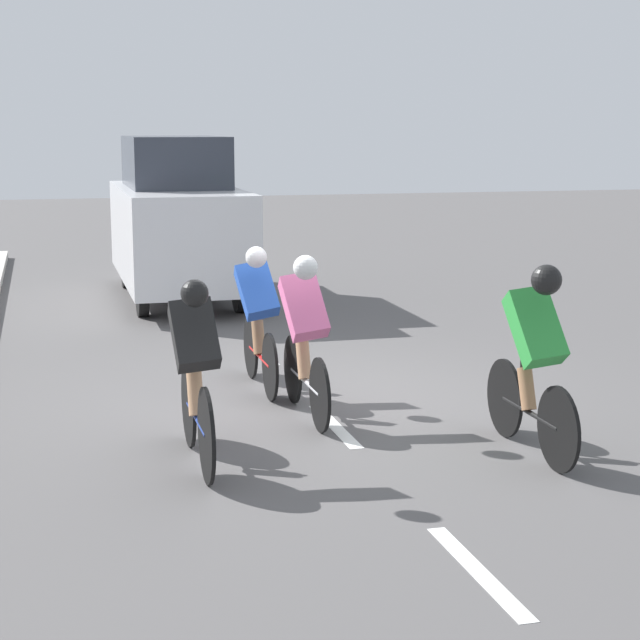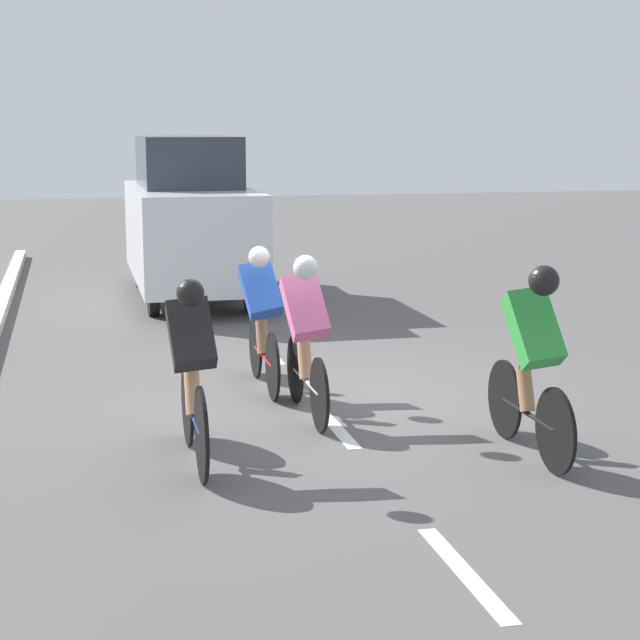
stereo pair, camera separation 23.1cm
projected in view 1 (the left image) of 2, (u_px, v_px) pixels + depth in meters
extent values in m
plane|color=#565454|center=(308.00, 399.00, 10.26)|extent=(60.00, 60.00, 0.00)
cube|color=white|center=(478.00, 571.00, 6.30)|extent=(0.12, 1.40, 0.01)
cube|color=white|center=(335.00, 426.00, 9.35)|extent=(0.12, 1.40, 0.01)
cube|color=white|center=(262.00, 352.00, 12.40)|extent=(0.12, 1.40, 0.01)
cylinder|color=black|center=(293.00, 369.00, 10.10)|extent=(0.03, 0.65, 0.65)
cylinder|color=black|center=(320.00, 395.00, 9.13)|extent=(0.03, 0.65, 0.65)
cylinder|color=#B7B7BC|center=(306.00, 381.00, 9.61)|extent=(0.04, 1.02, 0.04)
cylinder|color=#B7B7BC|center=(301.00, 355.00, 9.74)|extent=(0.04, 0.04, 0.42)
cylinder|color=#1999D8|center=(304.00, 369.00, 9.64)|extent=(0.07, 0.07, 0.16)
cylinder|color=tan|center=(304.00, 360.00, 9.65)|extent=(0.12, 0.23, 0.36)
cube|color=pink|center=(304.00, 307.00, 9.38)|extent=(0.40, 0.49, 0.62)
sphere|color=white|center=(306.00, 268.00, 9.10)|extent=(0.21, 0.21, 0.21)
cylinder|color=black|center=(189.00, 403.00, 8.72)|extent=(0.03, 0.72, 0.72)
cylinder|color=black|center=(206.00, 436.00, 7.79)|extent=(0.03, 0.72, 0.72)
cylinder|color=navy|center=(197.00, 419.00, 8.25)|extent=(0.04, 0.97, 0.04)
cylinder|color=navy|center=(193.00, 387.00, 8.38)|extent=(0.04, 0.04, 0.42)
cylinder|color=#1999D8|center=(196.00, 404.00, 8.28)|extent=(0.07, 0.07, 0.16)
cylinder|color=tan|center=(195.00, 394.00, 8.29)|extent=(0.12, 0.23, 0.36)
cube|color=black|center=(194.00, 335.00, 8.03)|extent=(0.36, 0.46, 0.56)
sphere|color=black|center=(195.00, 293.00, 7.75)|extent=(0.21, 0.21, 0.21)
cylinder|color=black|center=(251.00, 347.00, 11.10)|extent=(0.03, 0.65, 0.65)
cylinder|color=black|center=(270.00, 367.00, 10.17)|extent=(0.03, 0.65, 0.65)
cylinder|color=red|center=(260.00, 356.00, 10.64)|extent=(0.04, 0.97, 0.04)
cylinder|color=red|center=(256.00, 333.00, 10.76)|extent=(0.04, 0.04, 0.42)
cylinder|color=green|center=(259.00, 346.00, 10.67)|extent=(0.07, 0.07, 0.16)
cylinder|color=#9E704C|center=(258.00, 337.00, 10.68)|extent=(0.12, 0.23, 0.36)
cube|color=blue|center=(257.00, 290.00, 10.41)|extent=(0.41, 0.47, 0.60)
sphere|color=white|center=(256.00, 257.00, 10.13)|extent=(0.21, 0.21, 0.21)
cylinder|color=black|center=(505.00, 398.00, 8.99)|extent=(0.03, 0.66, 0.66)
cylinder|color=black|center=(558.00, 429.00, 8.06)|extent=(0.03, 0.66, 0.66)
cylinder|color=black|center=(530.00, 413.00, 8.53)|extent=(0.04, 0.98, 0.04)
cylinder|color=black|center=(522.00, 382.00, 8.65)|extent=(0.04, 0.04, 0.42)
cylinder|color=green|center=(528.00, 399.00, 8.56)|extent=(0.07, 0.07, 0.16)
cylinder|color=#9E704C|center=(527.00, 389.00, 8.57)|extent=(0.12, 0.23, 0.36)
cube|color=green|center=(535.00, 327.00, 8.30)|extent=(0.38, 0.51, 0.63)
sphere|color=black|center=(546.00, 280.00, 8.01)|extent=(0.23, 0.23, 0.23)
cylinder|color=black|center=(240.00, 290.00, 15.00)|extent=(0.14, 0.64, 0.64)
cylinder|color=black|center=(142.00, 294.00, 14.66)|extent=(0.14, 0.64, 0.64)
cylinder|color=black|center=(210.00, 265.00, 17.62)|extent=(0.14, 0.64, 0.64)
cylinder|color=black|center=(126.00, 268.00, 17.28)|extent=(0.14, 0.64, 0.64)
cube|color=silver|center=(178.00, 233.00, 16.02)|extent=(1.70, 4.44, 1.36)
cube|color=#2D333D|center=(174.00, 162.00, 16.04)|extent=(1.39, 2.44, 0.75)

